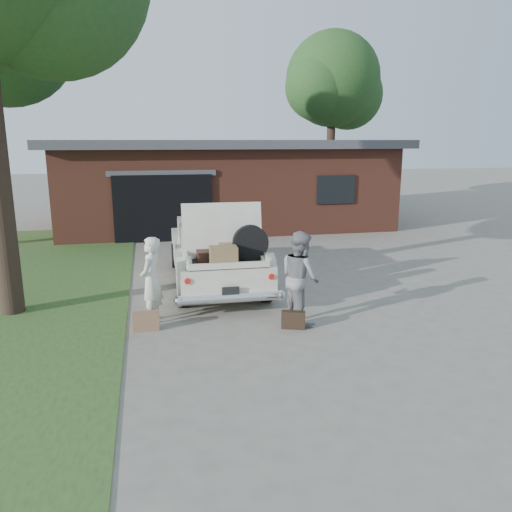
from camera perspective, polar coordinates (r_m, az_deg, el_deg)
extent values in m
plane|color=gray|center=(9.44, 0.79, -7.33)|extent=(90.00, 90.00, 0.00)
cube|color=brown|center=(20.42, -3.86, 8.04)|extent=(12.00, 7.00, 3.00)
cube|color=#4C4C51|center=(20.34, -3.94, 12.68)|extent=(12.80, 7.80, 0.30)
cube|color=black|center=(16.82, -10.54, 5.39)|extent=(3.20, 0.30, 2.20)
cube|color=#4C4C51|center=(16.64, -10.70, 9.29)|extent=(3.50, 0.12, 0.18)
cube|color=black|center=(17.91, 9.11, 7.52)|extent=(1.40, 0.08, 1.00)
sphere|color=#304D20|center=(18.24, -27.17, 21.86)|extent=(4.44, 4.44, 4.44)
cylinder|color=#38281E|center=(27.40, 8.49, 11.40)|extent=(0.44, 0.44, 5.08)
sphere|color=#304D20|center=(27.56, 8.77, 19.35)|extent=(4.83, 4.83, 4.83)
sphere|color=#304D20|center=(28.33, 10.50, 17.63)|extent=(3.62, 3.62, 3.62)
sphere|color=#304D20|center=(26.62, 7.18, 18.64)|extent=(3.38, 3.38, 3.38)
cube|color=silver|center=(11.76, -4.70, -0.16)|extent=(1.94, 4.88, 0.63)
cube|color=#B5B5A0|center=(11.93, -4.91, 2.76)|extent=(1.64, 1.97, 0.50)
cube|color=black|center=(12.83, -5.38, 3.40)|extent=(1.50, 0.11, 0.43)
cube|color=black|center=(11.03, -4.37, 1.82)|extent=(1.50, 0.11, 0.43)
cylinder|color=black|center=(10.18, -8.37, -4.04)|extent=(0.23, 0.64, 0.64)
cylinder|color=black|center=(10.39, 1.09, -3.54)|extent=(0.23, 0.64, 0.64)
cylinder|color=black|center=(13.36, -9.14, 0.08)|extent=(0.23, 0.64, 0.64)
cylinder|color=black|center=(13.53, -1.90, 0.40)|extent=(0.23, 0.64, 0.64)
cylinder|color=silver|center=(9.45, -2.92, -4.84)|extent=(1.99, 0.21, 0.17)
cylinder|color=#A5140F|center=(9.33, -7.84, -2.81)|extent=(0.12, 0.10, 0.12)
cylinder|color=#A5140F|center=(9.55, 1.73, -2.32)|extent=(0.12, 0.10, 0.12)
cube|color=black|center=(9.39, -2.91, -4.03)|extent=(0.33, 0.03, 0.16)
cube|color=black|center=(9.90, -3.49, -0.68)|extent=(1.52, 1.10, 0.04)
cube|color=silver|center=(9.81, -7.99, -0.34)|extent=(0.08, 1.07, 0.17)
cube|color=silver|center=(10.01, 0.91, 0.06)|extent=(0.08, 1.07, 0.17)
cube|color=silver|center=(9.38, -3.05, -1.10)|extent=(1.55, 0.09, 0.12)
cube|color=silver|center=(10.20, -3.86, 2.98)|extent=(1.63, 0.28, 1.10)
cube|color=#44281D|center=(9.94, -5.02, 0.05)|extent=(0.62, 0.41, 0.20)
cube|color=olive|center=(9.54, -3.75, 0.02)|extent=(0.53, 0.35, 0.36)
cube|color=black|center=(10.01, -2.86, 0.11)|extent=(0.58, 0.38, 0.18)
cube|color=#A07D51|center=(10.13, -3.24, 1.15)|extent=(0.39, 0.26, 0.13)
cylinder|color=black|center=(9.85, -0.64, 1.51)|extent=(0.72, 0.17, 0.71)
imported|color=silver|center=(9.32, -11.90, -2.72)|extent=(0.56, 0.68, 1.60)
imported|color=gray|center=(9.15, 5.09, -2.42)|extent=(0.81, 0.95, 1.71)
cube|color=#8B6347|center=(9.10, -12.48, -7.28)|extent=(0.46, 0.15, 0.35)
cube|color=black|center=(9.01, 4.29, -7.29)|extent=(0.44, 0.27, 0.33)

